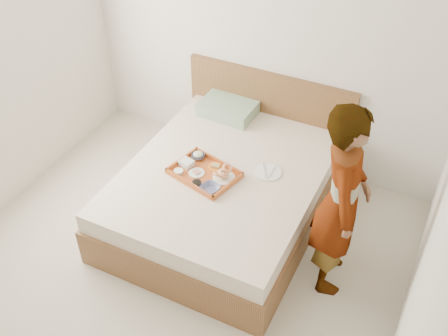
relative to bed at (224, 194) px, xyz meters
name	(u,v)px	position (x,y,z in m)	size (l,w,h in m)	color
ground	(154,293)	(-0.11, -1.00, -0.27)	(3.50, 4.00, 0.01)	beige
wall_back	(263,34)	(-0.11, 1.00, 1.04)	(3.50, 0.01, 2.60)	silver
wall_right	(427,261)	(1.64, -1.00, 1.04)	(0.01, 4.00, 2.60)	silver
bed	(224,194)	(0.00, 0.00, 0.00)	(1.65, 2.00, 0.53)	brown
headboard	(268,117)	(0.00, 0.97, 0.21)	(1.65, 0.06, 0.95)	brown
pillow	(228,109)	(-0.34, 0.76, 0.33)	(0.51, 0.35, 0.12)	#8DA885
tray	(204,173)	(-0.12, -0.12, 0.29)	(0.53, 0.39, 0.05)	#CC672F
prawn_plate	(224,178)	(0.05, -0.11, 0.29)	(0.18, 0.18, 0.01)	white
navy_bowl_big	(210,188)	(0.02, -0.28, 0.30)	(0.15, 0.15, 0.04)	#1C1E4C
sauce_dish	(197,183)	(-0.11, -0.27, 0.29)	(0.08, 0.08, 0.03)	black
meat_plate	(196,173)	(-0.18, -0.15, 0.28)	(0.13, 0.13, 0.01)	white
bread_plate	(216,167)	(-0.07, -0.01, 0.28)	(0.13, 0.13, 0.01)	orange
salad_bowl	(198,156)	(-0.26, 0.04, 0.30)	(0.12, 0.12, 0.04)	#1C1E4C
plastic_tub	(186,163)	(-0.30, -0.09, 0.30)	(0.11, 0.09, 0.05)	silver
cheese_round	(178,172)	(-0.31, -0.21, 0.29)	(0.08, 0.08, 0.03)	white
dinner_plate	(268,172)	(0.34, 0.13, 0.27)	(0.22, 0.22, 0.01)	white
person	(341,202)	(1.03, -0.23, 0.53)	(0.58, 0.38, 1.60)	beige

